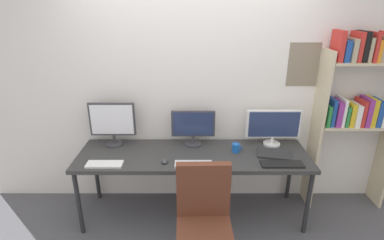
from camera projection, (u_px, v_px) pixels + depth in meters
name	position (u px, v px, depth m)	size (l,w,h in m)	color
wall_back	(192.00, 89.00, 3.24)	(4.74, 0.11, 2.60)	silver
desk	(192.00, 158.00, 3.07)	(2.34, 0.68, 0.74)	#333333
bookshelf	(355.00, 100.00, 3.09)	(0.83, 0.28, 1.93)	beige
office_chair	(203.00, 235.00, 2.46)	(0.52, 0.52, 0.99)	#2D2D33
monitor_left	(111.00, 122.00, 3.15)	(0.48, 0.18, 0.47)	#38383D
monitor_center	(192.00, 126.00, 3.17)	(0.46, 0.18, 0.39)	#38383D
monitor_right	(272.00, 126.00, 3.18)	(0.57, 0.18, 0.39)	silver
keyboard_left	(103.00, 164.00, 2.83)	(0.34, 0.13, 0.02)	silver
keyboard_center	(192.00, 164.00, 2.84)	(0.35, 0.13, 0.02)	silver
keyboard_right	(281.00, 164.00, 2.84)	(0.40, 0.13, 0.02)	black
computer_mouse	(163.00, 161.00, 2.88)	(0.06, 0.10, 0.03)	#38383D
laptop_closed	(273.00, 154.00, 3.03)	(0.32, 0.22, 0.02)	#2D2D2D
coffee_mug	(235.00, 148.00, 3.08)	(0.11, 0.08, 0.09)	blue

